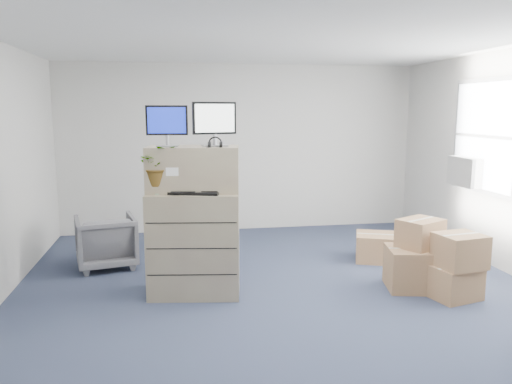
# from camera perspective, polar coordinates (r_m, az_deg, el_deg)

# --- Properties ---
(ground) EXTENTS (7.00, 7.00, 0.00)m
(ground) POSITION_cam_1_polar(r_m,az_deg,el_deg) (5.41, 3.56, -12.88)
(ground) COLOR #283049
(ground) RESTS_ON ground
(wall_back) EXTENTS (6.00, 0.02, 2.80)m
(wall_back) POSITION_cam_1_polar(r_m,az_deg,el_deg) (8.49, -1.76, 5.03)
(wall_back) COLOR beige
(wall_back) RESTS_ON ground
(ac_unit) EXTENTS (0.24, 0.60, 0.40)m
(ac_unit) POSITION_cam_1_polar(r_m,az_deg,el_deg) (7.50, 22.95, 2.16)
(ac_unit) COLOR #BBBBB7
(ac_unit) RESTS_ON wall_right
(filing_cabinet_lower) EXTENTS (1.07, 0.74, 1.16)m
(filing_cabinet_lower) POSITION_cam_1_polar(r_m,az_deg,el_deg) (5.63, -7.04, -5.81)
(filing_cabinet_lower) COLOR gray
(filing_cabinet_lower) RESTS_ON ground
(filing_cabinet_upper) EXTENTS (1.05, 0.63, 0.50)m
(filing_cabinet_upper) POSITION_cam_1_polar(r_m,az_deg,el_deg) (5.53, -7.16, 2.64)
(filing_cabinet_upper) COLOR gray
(filing_cabinet_upper) RESTS_ON filing_cabinet_lower
(monitor_left) EXTENTS (0.45, 0.19, 0.44)m
(monitor_left) POSITION_cam_1_polar(r_m,az_deg,el_deg) (5.49, -10.15, 7.71)
(monitor_left) COLOR #99999E
(monitor_left) RESTS_ON filing_cabinet_upper
(monitor_right) EXTENTS (0.48, 0.23, 0.48)m
(monitor_right) POSITION_cam_1_polar(r_m,az_deg,el_deg) (5.43, -4.77, 8.02)
(monitor_right) COLOR #99999E
(monitor_right) RESTS_ON filing_cabinet_upper
(headphones) EXTENTS (0.15, 0.04, 0.15)m
(headphones) POSITION_cam_1_polar(r_m,az_deg,el_deg) (5.33, -4.68, 5.55)
(headphones) COLOR black
(headphones) RESTS_ON filing_cabinet_upper
(keyboard) EXTENTS (0.60, 0.39, 0.03)m
(keyboard) POSITION_cam_1_polar(r_m,az_deg,el_deg) (5.39, -7.08, -0.05)
(keyboard) COLOR black
(keyboard) RESTS_ON filing_cabinet_lower
(mouse) EXTENTS (0.10, 0.06, 0.03)m
(mouse) POSITION_cam_1_polar(r_m,az_deg,el_deg) (5.37, -3.46, 0.00)
(mouse) COLOR silver
(mouse) RESTS_ON filing_cabinet_lower
(water_bottle) EXTENTS (0.08, 0.08, 0.28)m
(water_bottle) POSITION_cam_1_polar(r_m,az_deg,el_deg) (5.56, -5.88, 1.57)
(water_bottle) COLOR #9B9CA3
(water_bottle) RESTS_ON filing_cabinet_lower
(phone_dock) EXTENTS (0.07, 0.06, 0.14)m
(phone_dock) POSITION_cam_1_polar(r_m,az_deg,el_deg) (5.53, -7.22, 0.52)
(phone_dock) COLOR silver
(phone_dock) RESTS_ON filing_cabinet_lower
(external_drive) EXTENTS (0.28, 0.24, 0.07)m
(external_drive) POSITION_cam_1_polar(r_m,az_deg,el_deg) (5.57, -3.91, 0.52)
(external_drive) COLOR black
(external_drive) RESTS_ON filing_cabinet_lower
(tissue_box) EXTENTS (0.28, 0.20, 0.09)m
(tissue_box) POSITION_cam_1_polar(r_m,az_deg,el_deg) (5.60, -4.03, 1.41)
(tissue_box) COLOR #3F76D6
(tissue_box) RESTS_ON external_drive
(potted_plant) EXTENTS (0.49, 0.52, 0.42)m
(potted_plant) POSITION_cam_1_polar(r_m,az_deg,el_deg) (5.43, -11.16, 2.33)
(potted_plant) COLOR #90A686
(potted_plant) RESTS_ON filing_cabinet_lower
(office_chair) EXTENTS (0.87, 0.83, 0.75)m
(office_chair) POSITION_cam_1_polar(r_m,az_deg,el_deg) (6.84, -16.77, -5.15)
(office_chair) COLOR #55555A
(office_chair) RESTS_ON ground
(cardboard_boxes) EXTENTS (0.94, 2.05, 0.81)m
(cardboard_boxes) POSITION_cam_1_polar(r_m,az_deg,el_deg) (6.24, 18.09, -7.23)
(cardboard_boxes) COLOR olive
(cardboard_boxes) RESTS_ON ground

